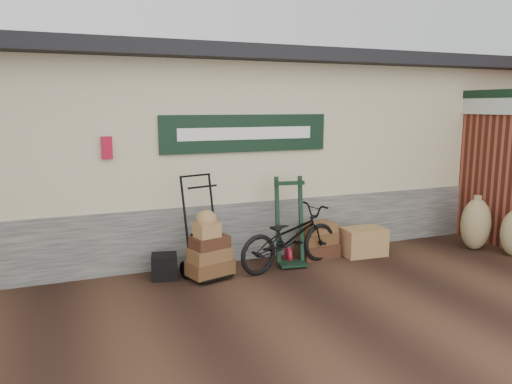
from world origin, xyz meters
TOP-DOWN VIEW (x-y plane):
  - ground at (0.00, 0.00)m, footprint 80.00×80.00m
  - station_building at (-0.01, 2.74)m, footprint 14.40×4.10m
  - brick_outbuilding at (4.70, 1.19)m, footprint 1.71×4.51m
  - porter_trolley at (-1.12, 0.51)m, footprint 0.84×0.71m
  - green_barrow at (0.23, 0.53)m, footprint 0.53×0.47m
  - suitcase_stack at (0.79, 0.69)m, footprint 0.66×0.44m
  - wicker_hamper at (1.52, 0.51)m, footprint 0.70×0.48m
  - black_trunk at (-1.65, 0.60)m, footprint 0.40×0.37m
  - bicycle at (0.15, 0.39)m, footprint 0.99×1.83m
  - burlap_sack_left at (3.41, 0.07)m, footprint 0.61×0.55m

SIDE VIEW (x-z plane):
  - ground at x=0.00m, z-range 0.00..0.00m
  - black_trunk at x=-1.65m, z-range 0.00..0.35m
  - wicker_hamper at x=1.52m, z-range 0.00..0.44m
  - suitcase_stack at x=0.79m, z-range 0.00..0.56m
  - burlap_sack_left at x=3.41m, z-range 0.00..0.85m
  - bicycle at x=0.15m, z-range 0.00..1.01m
  - green_barrow at x=0.23m, z-range 0.00..1.32m
  - porter_trolley at x=-1.12m, z-range 0.00..1.45m
  - brick_outbuilding at x=4.70m, z-range -0.01..2.61m
  - station_building at x=-0.01m, z-range 0.01..3.21m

